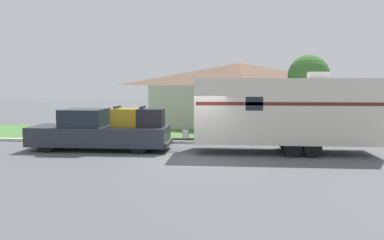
# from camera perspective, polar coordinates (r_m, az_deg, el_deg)

# --- Properties ---
(ground_plane) EXTENTS (120.00, 120.00, 0.00)m
(ground_plane) POSITION_cam_1_polar(r_m,az_deg,el_deg) (15.18, 0.46, -5.85)
(ground_plane) COLOR #515456
(curb_strip) EXTENTS (80.00, 0.30, 0.14)m
(curb_strip) POSITION_cam_1_polar(r_m,az_deg,el_deg) (18.85, 1.37, -3.40)
(curb_strip) COLOR beige
(curb_strip) RESTS_ON ground_plane
(lawn_strip) EXTENTS (80.00, 7.00, 0.03)m
(lawn_strip) POSITION_cam_1_polar(r_m,az_deg,el_deg) (22.47, 1.97, -2.10)
(lawn_strip) COLOR #477538
(lawn_strip) RESTS_ON ground_plane
(house_across_street) EXTENTS (13.21, 8.37, 4.55)m
(house_across_street) POSITION_cam_1_polar(r_m,az_deg,el_deg) (28.21, 7.23, 4.18)
(house_across_street) COLOR #B2B2A8
(house_across_street) RESTS_ON ground_plane
(pickup_truck) EXTENTS (6.35, 2.00, 2.00)m
(pickup_truck) POSITION_cam_1_polar(r_m,az_deg,el_deg) (17.49, -13.69, -1.63)
(pickup_truck) COLOR black
(pickup_truck) RESTS_ON ground_plane
(travel_trailer) EXTENTS (8.71, 2.30, 3.50)m
(travel_trailer) POSITION_cam_1_polar(r_m,az_deg,el_deg) (16.67, 13.92, 1.40)
(travel_trailer) COLOR black
(travel_trailer) RESTS_ON ground_plane
(mailbox) EXTENTS (0.48, 0.20, 1.28)m
(mailbox) POSITION_cam_1_polar(r_m,az_deg,el_deg) (19.57, 8.10, -0.43)
(mailbox) COLOR brown
(mailbox) RESTS_ON ground_plane
(tree_in_yard) EXTENTS (2.34, 2.34, 4.64)m
(tree_in_yard) POSITION_cam_1_polar(r_m,az_deg,el_deg) (22.48, 17.33, 6.43)
(tree_in_yard) COLOR brown
(tree_in_yard) RESTS_ON ground_plane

